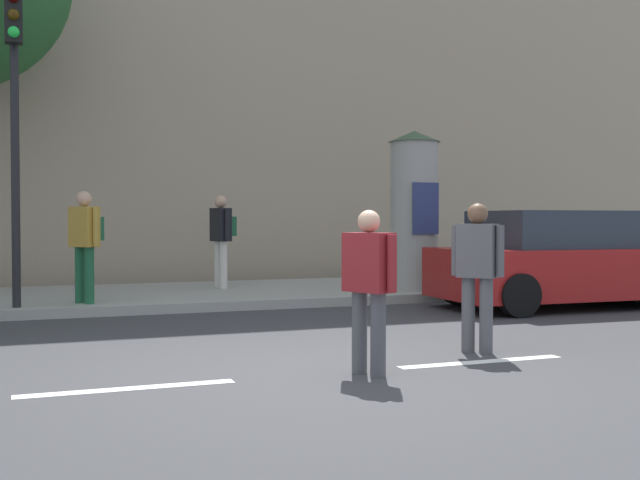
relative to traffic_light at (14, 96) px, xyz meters
name	(u,v)px	position (x,y,z in m)	size (l,w,h in m)	color
ground_plane	(320,374)	(2.62, -5.24, -3.15)	(80.00, 80.00, 0.00)	#38383A
sidewalk_curb	(178,296)	(2.62, 1.76, -3.08)	(36.00, 4.00, 0.15)	#9E9B93
lane_markings	(320,374)	(2.62, -5.24, -3.15)	(25.80, 0.16, 0.01)	silver
building_backdrop	(137,32)	(2.62, 6.76, 2.65)	(36.00, 5.00, 11.61)	tan
traffic_light	(14,96)	(0.00, 0.00, 0.00)	(0.24, 0.45, 4.48)	black
poster_column	(414,209)	(6.64, 0.56, -1.56)	(0.93, 0.93, 2.85)	#9E9B93
pedestrian_in_light_jacket	(478,265)	(4.60, -4.75, -2.22)	(0.51, 0.50, 1.58)	#4C4C51
pedestrian_in_dark_shirt	(369,279)	(3.03, -5.43, -2.28)	(0.40, 0.59, 1.50)	#4C4C51
pedestrian_with_backpack	(85,236)	(0.97, 0.30, -1.99)	(0.52, 0.55, 1.69)	#1E5938
pedestrian_near_pole	(222,233)	(3.51, 2.16, -1.98)	(0.45, 0.60, 1.71)	silver
bicycle_leaning	(404,261)	(7.49, 2.59, -2.61)	(1.77, 0.11, 1.09)	black
parked_car_blue	(564,261)	(8.22, -1.59, -2.41)	(4.30, 2.09, 1.55)	maroon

